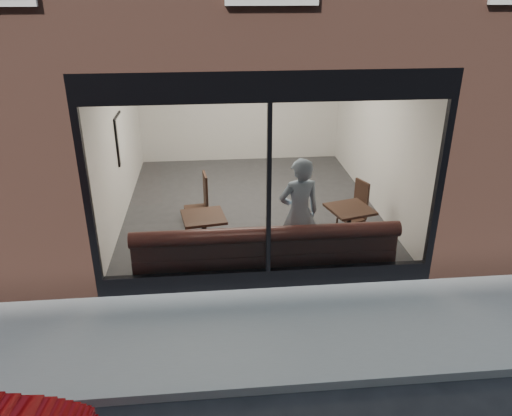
{
  "coord_description": "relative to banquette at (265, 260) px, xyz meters",
  "views": [
    {
      "loc": [
        -0.79,
        -4.27,
        4.2
      ],
      "look_at": [
        -0.14,
        2.4,
        1.16
      ],
      "focal_mm": 35.0,
      "sensor_mm": 36.0,
      "label": 1
    }
  ],
  "objects": [
    {
      "name": "ground",
      "position": [
        0.0,
        -2.45,
        -0.23
      ],
      "size": [
        120.0,
        120.0,
        0.0
      ],
      "primitive_type": "plane",
      "color": "black",
      "rests_on": "ground"
    },
    {
      "name": "sidewalk_near",
      "position": [
        0.0,
        -1.45,
        -0.22
      ],
      "size": [
        40.0,
        2.0,
        0.01
      ],
      "primitive_type": "cube",
      "color": "gray",
      "rests_on": "ground"
    },
    {
      "name": "kerb_near",
      "position": [
        0.0,
        -2.5,
        -0.17
      ],
      "size": [
        40.0,
        0.1,
        0.12
      ],
      "primitive_type": "cube",
      "color": "gray",
      "rests_on": "ground"
    },
    {
      "name": "host_building_pier_left",
      "position": [
        -3.75,
        5.55,
        1.38
      ],
      "size": [
        2.5,
        12.0,
        3.2
      ],
      "primitive_type": "cube",
      "color": "brown",
      "rests_on": "ground"
    },
    {
      "name": "host_building_pier_right",
      "position": [
        3.75,
        5.55,
        1.38
      ],
      "size": [
        2.5,
        12.0,
        3.2
      ],
      "primitive_type": "cube",
      "color": "brown",
      "rests_on": "ground"
    },
    {
      "name": "host_building_backfill",
      "position": [
        0.0,
        8.55,
        1.38
      ],
      "size": [
        5.0,
        6.0,
        3.2
      ],
      "primitive_type": "cube",
      "color": "brown",
      "rests_on": "ground"
    },
    {
      "name": "cafe_floor",
      "position": [
        0.0,
        2.55,
        -0.21
      ],
      "size": [
        6.0,
        6.0,
        0.0
      ],
      "primitive_type": "plane",
      "color": "#2D2D30",
      "rests_on": "ground"
    },
    {
      "name": "cafe_ceiling",
      "position": [
        0.0,
        2.55,
        2.97
      ],
      "size": [
        6.0,
        6.0,
        0.0
      ],
      "primitive_type": "plane",
      "rotation": [
        3.14,
        0.0,
        0.0
      ],
      "color": "white",
      "rests_on": "host_building_upper"
    },
    {
      "name": "cafe_wall_back",
      "position": [
        0.0,
        5.54,
        1.37
      ],
      "size": [
        5.0,
        0.0,
        5.0
      ],
      "primitive_type": "plane",
      "rotation": [
        1.57,
        0.0,
        0.0
      ],
      "color": "silver",
      "rests_on": "ground"
    },
    {
      "name": "cafe_wall_left",
      "position": [
        -2.49,
        2.55,
        1.37
      ],
      "size": [
        0.0,
        6.0,
        6.0
      ],
      "primitive_type": "plane",
      "rotation": [
        1.57,
        0.0,
        1.57
      ],
      "color": "silver",
      "rests_on": "ground"
    },
    {
      "name": "cafe_wall_right",
      "position": [
        2.49,
        2.55,
        1.37
      ],
      "size": [
        0.0,
        6.0,
        6.0
      ],
      "primitive_type": "plane",
      "rotation": [
        1.57,
        0.0,
        -1.57
      ],
      "color": "silver",
      "rests_on": "ground"
    },
    {
      "name": "storefront_kick",
      "position": [
        0.0,
        -0.4,
        -0.08
      ],
      "size": [
        5.0,
        0.1,
        0.3
      ],
      "primitive_type": "cube",
      "color": "black",
      "rests_on": "ground"
    },
    {
      "name": "storefront_header",
      "position": [
        0.0,
        -0.4,
        2.77
      ],
      "size": [
        5.0,
        0.1,
        0.4
      ],
      "primitive_type": "cube",
      "color": "black",
      "rests_on": "host_building_upper"
    },
    {
      "name": "storefront_mullion",
      "position": [
        0.0,
        -0.4,
        1.32
      ],
      "size": [
        0.06,
        0.1,
        2.5
      ],
      "primitive_type": "cube",
      "color": "black",
      "rests_on": "storefront_kick"
    },
    {
      "name": "storefront_glass",
      "position": [
        0.0,
        -0.43,
        1.33
      ],
      "size": [
        4.8,
        0.0,
        4.8
      ],
      "primitive_type": "plane",
      "rotation": [
        1.57,
        0.0,
        0.0
      ],
      "color": "white",
      "rests_on": "storefront_kick"
    },
    {
      "name": "banquette",
      "position": [
        0.0,
        0.0,
        0.0
      ],
      "size": [
        4.0,
        0.55,
        0.45
      ],
      "primitive_type": "cube",
      "color": "#371514",
      "rests_on": "cafe_floor"
    },
    {
      "name": "person",
      "position": [
        0.56,
        0.23,
        0.68
      ],
      "size": [
        0.73,
        0.55,
        1.81
      ],
      "primitive_type": "imported",
      "rotation": [
        0.0,
        0.0,
        3.32
      ],
      "color": "#8CA3BA",
      "rests_on": "cafe_floor"
    },
    {
      "name": "cafe_table_left",
      "position": [
        -0.93,
        0.6,
        0.52
      ],
      "size": [
        0.77,
        0.77,
        0.04
      ],
      "primitive_type": "cube",
      "rotation": [
        0.0,
        0.0,
        0.16
      ],
      "color": "black",
      "rests_on": "cafe_floor"
    },
    {
      "name": "cafe_table_right",
      "position": [
        1.5,
        0.67,
        0.52
      ],
      "size": [
        0.83,
        0.83,
        0.04
      ],
      "primitive_type": "cube",
      "rotation": [
        0.0,
        0.0,
        0.26
      ],
      "color": "black",
      "rests_on": "cafe_floor"
    },
    {
      "name": "cafe_chair_left",
      "position": [
        -1.09,
        2.0,
        0.01
      ],
      "size": [
        0.49,
        0.49,
        0.04
      ],
      "primitive_type": "cube",
      "rotation": [
        0.0,
        0.0,
        3.27
      ],
      "color": "black",
      "rests_on": "cafe_floor"
    },
    {
      "name": "cafe_chair_right",
      "position": [
        1.75,
        1.32,
        0.01
      ],
      "size": [
        0.48,
        0.48,
        0.04
      ],
      "primitive_type": "cube",
      "rotation": [
        0.0,
        0.0,
        3.53
      ],
      "color": "black",
      "rests_on": "cafe_floor"
    },
    {
      "name": "wall_poster",
      "position": [
        -2.45,
        2.55,
        1.3
      ],
      "size": [
        0.02,
        0.63,
        0.84
      ],
      "primitive_type": "cube",
      "color": "white",
      "rests_on": "cafe_wall_left"
    }
  ]
}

